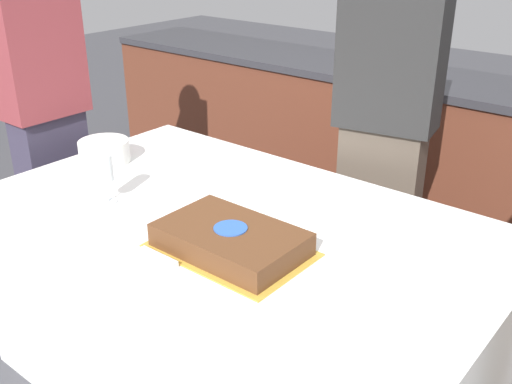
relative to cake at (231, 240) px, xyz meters
name	(u,v)px	position (x,y,z in m)	size (l,w,h in m)	color
back_counter	(430,162)	(-0.14, 1.78, -0.34)	(4.40, 0.58, 0.92)	#5B2D1E
dining_table	(241,308)	(-0.14, 0.20, -0.42)	(1.77, 1.00, 0.76)	white
cake	(231,240)	(0.00, 0.00, 0.00)	(0.46, 0.31, 0.08)	gold
plate_stack	(104,151)	(-0.87, 0.21, 0.01)	(0.20, 0.20, 0.09)	white
wine_glass	(105,169)	(-0.55, -0.02, 0.09)	(0.06, 0.06, 0.18)	white
side_plate_near_cake	(289,216)	(0.00, 0.29, -0.03)	(0.19, 0.19, 0.00)	white
side_plate_right_edge	(383,269)	(0.40, 0.19, -0.03)	(0.19, 0.19, 0.00)	white
utensil_pile	(150,262)	(-0.12, -0.20, -0.03)	(0.15, 0.08, 0.02)	white
person_cutting_cake	(385,131)	(0.00, 0.92, 0.09)	(0.41, 0.27, 1.71)	#4C4238
person_seated_left	(46,117)	(-1.25, 0.20, 0.08)	(0.20, 0.35, 1.69)	#383347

